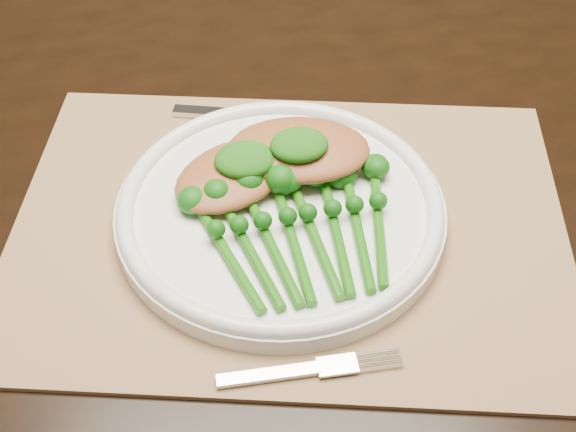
{
  "coord_description": "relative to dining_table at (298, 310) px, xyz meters",
  "views": [
    {
      "loc": [
        -0.02,
        -0.76,
        1.28
      ],
      "look_at": [
        0.06,
        -0.27,
        0.78
      ],
      "focal_mm": 50.0,
      "sensor_mm": 36.0,
      "label": 1
    }
  ],
  "objects": [
    {
      "name": "floor",
      "position": [
        -0.1,
        0.07,
        -0.38
      ],
      "size": [
        4.0,
        4.0,
        0.0
      ],
      "primitive_type": "plane",
      "color": "brown",
      "rests_on": "ground"
    },
    {
      "name": "dining_table",
      "position": [
        0.0,
        0.0,
        0.0
      ],
      "size": [
        1.66,
        1.0,
        0.75
      ],
      "rotation": [
        0.0,
        0.0,
        0.07
      ],
      "color": "black",
      "rests_on": "ground"
    },
    {
      "name": "placemat",
      "position": [
        -0.04,
        -0.19,
        0.38
      ],
      "size": [
        0.56,
        0.46,
        0.0
      ],
      "primitive_type": "cube",
      "rotation": [
        0.0,
        0.0,
        -0.21
      ],
      "color": "#9A744E",
      "rests_on": "dining_table"
    },
    {
      "name": "dinner_plate",
      "position": [
        -0.05,
        -0.18,
        0.39
      ],
      "size": [
        0.3,
        0.3,
        0.03
      ],
      "color": "white",
      "rests_on": "placemat"
    },
    {
      "name": "knife",
      "position": [
        -0.06,
        -0.03,
        0.38
      ],
      "size": [
        0.19,
        0.06,
        0.01
      ],
      "rotation": [
        0.0,
        0.0,
        -0.26
      ],
      "color": "silver",
      "rests_on": "placemat"
    },
    {
      "name": "fork",
      "position": [
        -0.04,
        -0.35,
        0.38
      ],
      "size": [
        0.15,
        0.02,
        0.0
      ],
      "rotation": [
        0.0,
        0.0,
        0.01
      ],
      "color": "silver",
      "rests_on": "placemat"
    },
    {
      "name": "chicken_fillet_left",
      "position": [
        -0.09,
        -0.15,
        0.41
      ],
      "size": [
        0.14,
        0.13,
        0.02
      ],
      "primitive_type": "ellipsoid",
      "rotation": [
        0.0,
        0.0,
        0.61
      ],
      "color": "#A85E31",
      "rests_on": "dinner_plate"
    },
    {
      "name": "chicken_fillet_right",
      "position": [
        -0.02,
        -0.13,
        0.41
      ],
      "size": [
        0.14,
        0.11,
        0.03
      ],
      "primitive_type": "ellipsoid",
      "rotation": [
        0.0,
        0.0,
        -0.15
      ],
      "color": "#A85E31",
      "rests_on": "dinner_plate"
    },
    {
      "name": "pesto_dollop_left",
      "position": [
        -0.08,
        -0.15,
        0.42
      ],
      "size": [
        0.06,
        0.05,
        0.02
      ],
      "primitive_type": "ellipsoid",
      "color": "#12490A",
      "rests_on": "chicken_fillet_left"
    },
    {
      "name": "pesto_dollop_right",
      "position": [
        -0.03,
        -0.14,
        0.43
      ],
      "size": [
        0.05,
        0.05,
        0.02
      ],
      "primitive_type": "ellipsoid",
      "color": "#12490A",
      "rests_on": "chicken_fillet_right"
    },
    {
      "name": "broccolini_bundle",
      "position": [
        -0.04,
        -0.23,
        0.4
      ],
      "size": [
        0.17,
        0.19,
        0.04
      ],
      "rotation": [
        0.0,
        0.0,
        0.09
      ],
      "color": "#1B5F0C",
      "rests_on": "dinner_plate"
    }
  ]
}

